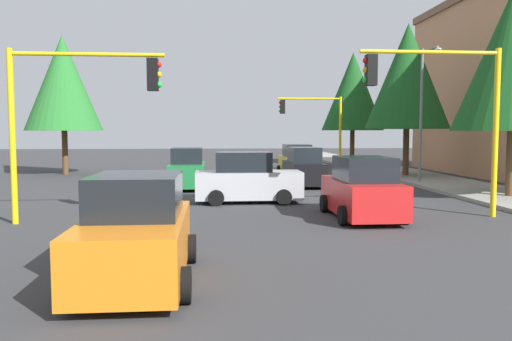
{
  "coord_description": "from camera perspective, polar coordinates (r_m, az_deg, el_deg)",
  "views": [
    {
      "loc": [
        21.76,
        -1.61,
        2.78
      ],
      "look_at": [
        1.36,
        0.16,
        1.2
      ],
      "focal_mm": 35.92,
      "sensor_mm": 36.0,
      "label": 1
    }
  ],
  "objects": [
    {
      "name": "car_yellow",
      "position": [
        31.58,
        4.52,
        0.98
      ],
      "size": [
        3.87,
        2.05,
        1.98
      ],
      "color": "yellow",
      "rests_on": "ground"
    },
    {
      "name": "traffic_signal_near_right",
      "position": [
        16.29,
        -19.38,
        7.42
      ],
      "size": [
        0.36,
        4.59,
        5.2
      ],
      "color": "yellow",
      "rests_on": "ground"
    },
    {
      "name": "car_green",
      "position": [
        24.94,
        -7.67,
        0.04
      ],
      "size": [
        3.67,
        1.98,
        1.98
      ],
      "color": "#1E7238",
      "rests_on": "ground"
    },
    {
      "name": "traffic_signal_near_left",
      "position": [
        17.38,
        19.93,
        7.64
      ],
      "size": [
        0.36,
        4.59,
        5.4
      ],
      "color": "yellow",
      "rests_on": "ground"
    },
    {
      "name": "tree_roadside_mid",
      "position": [
        32.11,
        16.53,
        10.01
      ],
      "size": [
        4.98,
        4.98,
        9.14
      ],
      "color": "brown",
      "rests_on": "ground"
    },
    {
      "name": "car_red",
      "position": [
        16.65,
        11.75,
        -2.17
      ],
      "size": [
        4.06,
        2.08,
        1.98
      ],
      "color": "red",
      "rests_on": "ground"
    },
    {
      "name": "car_silver",
      "position": [
        19.9,
        -0.98,
        -1.02
      ],
      "size": [
        1.93,
        4.1,
        1.98
      ],
      "color": "#B2B5BA",
      "rests_on": "ground"
    },
    {
      "name": "tree_opposite_side",
      "position": [
        35.17,
        -20.69,
        9.07
      ],
      "size": [
        4.82,
        4.82,
        8.83
      ],
      "color": "brown",
      "rests_on": "ground"
    },
    {
      "name": "traffic_signal_far_left",
      "position": [
        36.49,
        6.51,
        5.84
      ],
      "size": [
        0.36,
        4.59,
        5.21
      ],
      "color": "yellow",
      "rests_on": "ground"
    },
    {
      "name": "sidewalk_kerb",
      "position": [
        29.5,
        19.31,
        -1.1
      ],
      "size": [
        80.0,
        4.0,
        0.15
      ],
      "primitive_type": "cube",
      "color": "gray",
      "rests_on": "ground"
    },
    {
      "name": "tree_roadside_far",
      "position": [
        41.4,
        10.75,
        8.62
      ],
      "size": [
        4.87,
        4.87,
        8.93
      ],
      "color": "brown",
      "rests_on": "ground"
    },
    {
      "name": "car_orange",
      "position": [
        9.77,
        -13.19,
        -6.8
      ],
      "size": [
        4.16,
        2.11,
        1.98
      ],
      "color": "orange",
      "rests_on": "ground"
    },
    {
      "name": "lane_arrow_near",
      "position": [
        10.71,
        -12.48,
        -10.71
      ],
      "size": [
        2.4,
        1.1,
        1.1
      ],
      "color": "silver",
      "rests_on": "ground"
    },
    {
      "name": "street_lamp_curbside",
      "position": [
        27.62,
        18.25,
        7.45
      ],
      "size": [
        2.15,
        0.28,
        7.0
      ],
      "color": "slate",
      "rests_on": "ground"
    },
    {
      "name": "ground_plane",
      "position": [
        22.0,
        -0.72,
        -2.85
      ],
      "size": [
        120.0,
        120.0,
        0.0
      ],
      "primitive_type": "plane",
      "color": "#353538"
    },
    {
      "name": "car_black",
      "position": [
        25.99,
        5.31,
        0.24
      ],
      "size": [
        4.08,
        1.93,
        1.98
      ],
      "color": "black",
      "rests_on": "ground"
    }
  ]
}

